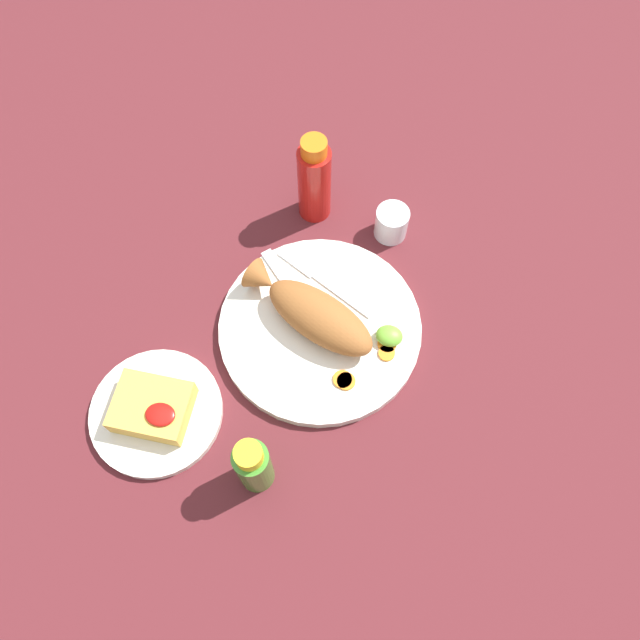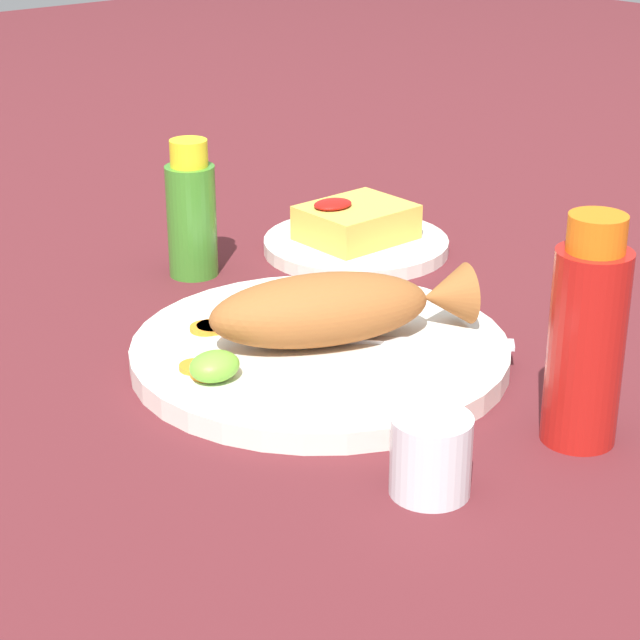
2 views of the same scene
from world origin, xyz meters
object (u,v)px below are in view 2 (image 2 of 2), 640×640
fork_near (417,342)px  hot_sauce_bottle_red (587,338)px  salt_cup (431,460)px  side_plate_fries (356,245)px  fork_far (406,365)px  hot_sauce_bottle_green (191,213)px  main_plate (320,352)px  fried_fish (336,308)px

fork_near → hot_sauce_bottle_red: hot_sauce_bottle_red is taller
salt_cup → fork_near: bearing=-132.6°
hot_sauce_bottle_red → side_plate_fries: (-0.15, -0.40, -0.07)m
fork_far → hot_sauce_bottle_green: bearing=114.4°
fork_far → hot_sauce_bottle_green: (-0.02, -0.32, 0.04)m
hot_sauce_bottle_red → main_plate: bearing=-75.7°
hot_sauce_bottle_green → fried_fish: bearing=83.6°
main_plate → hot_sauce_bottle_red: bearing=104.3°
fork_near → hot_sauce_bottle_red: size_ratio=0.83×
salt_cup → main_plate: bearing=-111.0°
main_plate → hot_sauce_bottle_green: size_ratio=2.30×
hot_sauce_bottle_green → fork_near: bearing=93.8°
fork_near → main_plate: bearing=-176.8°
fried_fish → hot_sauce_bottle_green: size_ratio=1.68×
fork_near → side_plate_fries: (-0.15, -0.24, -0.01)m
hot_sauce_bottle_green → salt_cup: size_ratio=2.44×
salt_cup → side_plate_fries: bearing=-126.5°
main_plate → salt_cup: bearing=69.0°
hot_sauce_bottle_red → salt_cup: hot_sauce_bottle_red is taller
fork_near → fork_far: bearing=-100.2°
salt_cup → side_plate_fries: 0.48m
main_plate → fried_fish: bearing=155.7°
fried_fish → hot_sauce_bottle_green: 0.25m
hot_sauce_bottle_green → side_plate_fries: size_ratio=0.70×
main_plate → salt_cup: 0.22m
hot_sauce_bottle_green → side_plate_fries: (-0.17, 0.06, -0.06)m
fork_far → hot_sauce_bottle_red: 0.16m
main_plate → side_plate_fries: (-0.21, -0.18, -0.00)m
fork_far → salt_cup: (0.10, 0.12, 0.00)m
fork_near → salt_cup: bearing=-86.8°
fried_fish → hot_sauce_bottle_red: size_ratio=1.34×
salt_cup → fried_fish: bearing=-114.5°
fried_fish → hot_sauce_bottle_green: bearing=-72.1°
fork_near → salt_cup: 0.20m
main_plate → salt_cup: (0.08, 0.20, 0.02)m
fork_near → hot_sauce_bottle_red: bearing=-45.1°
fried_fish → hot_sauce_bottle_red: (-0.04, 0.22, 0.03)m
fried_fish → salt_cup: bearing=89.8°
fork_far → hot_sauce_bottle_green: hot_sauce_bottle_green is taller
main_plate → fork_near: 0.08m
main_plate → salt_cup: size_ratio=5.61×
hot_sauce_bottle_red → fried_fish: bearing=-78.4°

